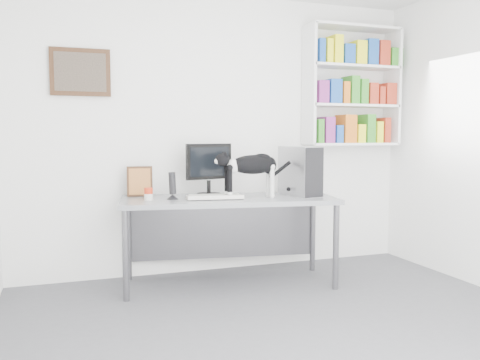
# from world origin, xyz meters

# --- Properties ---
(room) EXTENTS (4.01, 4.01, 2.70)m
(room) POSITION_xyz_m (0.00, 0.00, 1.35)
(room) COLOR #56565B
(room) RESTS_ON ground
(bookshelf) EXTENTS (1.03, 0.28, 1.24)m
(bookshelf) POSITION_xyz_m (1.40, 1.85, 1.85)
(bookshelf) COLOR white
(bookshelf) RESTS_ON room
(wall_art) EXTENTS (0.52, 0.04, 0.42)m
(wall_art) POSITION_xyz_m (-1.30, 1.97, 1.90)
(wall_art) COLOR #462816
(wall_art) RESTS_ON room
(desk) EXTENTS (1.98, 1.02, 0.79)m
(desk) POSITION_xyz_m (-0.08, 1.46, 0.39)
(desk) COLOR gray
(desk) RESTS_ON room
(monitor) EXTENTS (0.49, 0.31, 0.49)m
(monitor) POSITION_xyz_m (-0.20, 1.68, 1.03)
(monitor) COLOR black
(monitor) RESTS_ON desk
(keyboard) EXTENTS (0.51, 0.25, 0.04)m
(keyboard) POSITION_xyz_m (-0.23, 1.40, 0.81)
(keyboard) COLOR silver
(keyboard) RESTS_ON desk
(pc_tower) EXTENTS (0.26, 0.47, 0.45)m
(pc_tower) POSITION_xyz_m (0.59, 1.40, 1.01)
(pc_tower) COLOR #BAB9BE
(pc_tower) RESTS_ON desk
(speaker) EXTENTS (0.12, 0.12, 0.25)m
(speaker) POSITION_xyz_m (-0.58, 1.51, 0.91)
(speaker) COLOR black
(speaker) RESTS_ON desk
(leaning_print) EXTENTS (0.24, 0.12, 0.28)m
(leaning_print) POSITION_xyz_m (-0.82, 1.80, 0.93)
(leaning_print) COLOR #462816
(leaning_print) RESTS_ON desk
(soup_can) EXTENTS (0.10, 0.10, 0.11)m
(soup_can) POSITION_xyz_m (-0.79, 1.50, 0.84)
(soup_can) COLOR red
(soup_can) RESTS_ON desk
(cat) EXTENTS (0.65, 0.19, 0.40)m
(cat) POSITION_xyz_m (0.10, 1.36, 0.99)
(cat) COLOR black
(cat) RESTS_ON desk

